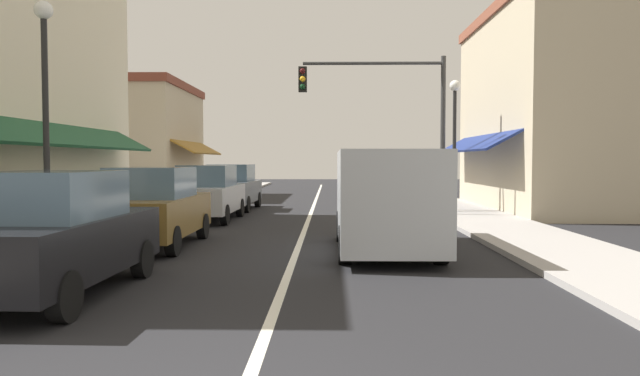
# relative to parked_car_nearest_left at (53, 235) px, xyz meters

# --- Properties ---
(ground_plane) EXTENTS (80.00, 80.00, 0.00)m
(ground_plane) POSITION_rel_parked_car_nearest_left_xyz_m (3.19, 12.81, -0.88)
(ground_plane) COLOR black
(sidewalk_left) EXTENTS (2.60, 56.00, 0.12)m
(sidewalk_left) POSITION_rel_parked_car_nearest_left_xyz_m (-2.31, 12.81, -0.82)
(sidewalk_left) COLOR #A39E99
(sidewalk_left) RESTS_ON ground
(sidewalk_right) EXTENTS (2.60, 56.00, 0.12)m
(sidewalk_right) POSITION_rel_parked_car_nearest_left_xyz_m (8.69, 12.81, -0.82)
(sidewalk_right) COLOR #A39E99
(sidewalk_right) RESTS_ON ground
(lane_center_stripe) EXTENTS (0.14, 52.00, 0.01)m
(lane_center_stripe) POSITION_rel_parked_car_nearest_left_xyz_m (3.19, 12.81, -0.88)
(lane_center_stripe) COLOR silver
(lane_center_stripe) RESTS_ON ground
(storefront_right_block) EXTENTS (6.40, 10.20, 7.75)m
(storefront_right_block) POSITION_rel_parked_car_nearest_left_xyz_m (12.53, 14.81, 3.00)
(storefront_right_block) COLOR #BCAD8E
(storefront_right_block) RESTS_ON ground
(storefront_far_left) EXTENTS (5.90, 8.20, 5.92)m
(storefront_far_left) POSITION_rel_parked_car_nearest_left_xyz_m (-5.90, 22.81, 2.09)
(storefront_far_left) COLOR #BCAD8E
(storefront_far_left) RESTS_ON ground
(parked_car_nearest_left) EXTENTS (1.86, 4.14, 1.77)m
(parked_car_nearest_left) POSITION_rel_parked_car_nearest_left_xyz_m (0.00, 0.00, 0.00)
(parked_car_nearest_left) COLOR black
(parked_car_nearest_left) RESTS_ON ground
(parked_car_second_left) EXTENTS (1.80, 4.11, 1.77)m
(parked_car_second_left) POSITION_rel_parked_car_nearest_left_xyz_m (-0.03, 4.84, 0.00)
(parked_car_second_left) COLOR brown
(parked_car_second_left) RESTS_ON ground
(parked_car_third_left) EXTENTS (1.83, 4.12, 1.77)m
(parked_car_third_left) POSITION_rel_parked_car_nearest_left_xyz_m (0.00, 10.56, 0.00)
(parked_car_third_left) COLOR #B7BABF
(parked_car_third_left) RESTS_ON ground
(parked_car_far_left) EXTENTS (1.88, 4.15, 1.77)m
(parked_car_far_left) POSITION_rel_parked_car_nearest_left_xyz_m (0.07, 14.82, 0.00)
(parked_car_far_left) COLOR #4C5156
(parked_car_far_left) RESTS_ON ground
(van_in_lane) EXTENTS (2.01, 5.18, 2.12)m
(van_in_lane) POSITION_rel_parked_car_nearest_left_xyz_m (5.05, 4.28, 0.27)
(van_in_lane) COLOR #B2B7BC
(van_in_lane) RESTS_ON ground
(traffic_signal_mast_arm) EXTENTS (5.33, 0.50, 5.69)m
(traffic_signal_mast_arm) POSITION_rel_parked_car_nearest_left_xyz_m (6.15, 13.44, 3.03)
(traffic_signal_mast_arm) COLOR #333333
(traffic_signal_mast_arm) RESTS_ON ground
(street_lamp_left_near) EXTENTS (0.36, 0.36, 5.04)m
(street_lamp_left_near) POSITION_rel_parked_car_nearest_left_xyz_m (-1.70, 3.40, 2.49)
(street_lamp_left_near) COLOR black
(street_lamp_left_near) RESTS_ON ground
(street_lamp_right_mid) EXTENTS (0.36, 0.36, 4.59)m
(street_lamp_right_mid) POSITION_rel_parked_car_nearest_left_xyz_m (8.05, 11.74, 2.23)
(street_lamp_right_mid) COLOR black
(street_lamp_right_mid) RESTS_ON ground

